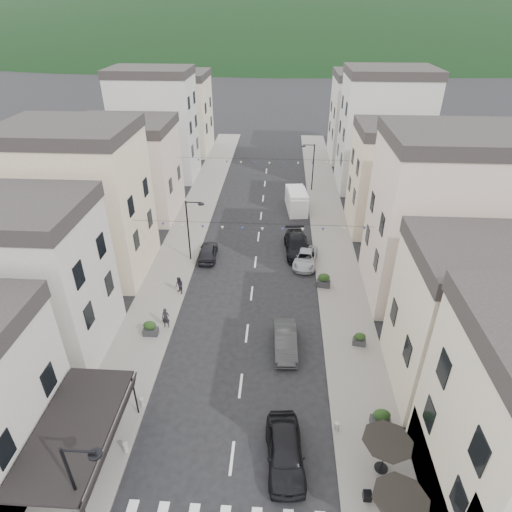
{
  "coord_description": "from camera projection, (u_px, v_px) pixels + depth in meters",
  "views": [
    {
      "loc": [
        2.15,
        -7.93,
        20.93
      ],
      "look_at": [
        0.35,
        21.24,
        3.5
      ],
      "focal_mm": 30.0,
      "sensor_mm": 36.0,
      "label": 1
    }
  ],
  "objects": [
    {
      "name": "sidewalk_left",
      "position": [
        189.0,
        230.0,
        45.43
      ],
      "size": [
        4.0,
        76.0,
        0.12
      ],
      "primitive_type": "cube",
      "color": "slate",
      "rests_on": "ground"
    },
    {
      "name": "sidewalk_right",
      "position": [
        331.0,
        234.0,
        44.63
      ],
      "size": [
        4.0,
        76.0,
        0.12
      ],
      "primitive_type": "cube",
      "color": "slate",
      "rests_on": "ground"
    },
    {
      "name": "hill_backdrop",
      "position": [
        282.0,
        39.0,
        274.79
      ],
      "size": [
        640.0,
        360.0,
        70.0
      ],
      "primitive_type": "ellipsoid",
      "color": "black",
      "rests_on": "ground"
    },
    {
      "name": "boutique_awning",
      "position": [
        79.0,
        429.0,
        20.7
      ],
      "size": [
        3.77,
        7.5,
        3.28
      ],
      "color": "black",
      "rests_on": "ground"
    },
    {
      "name": "buildings_row_left",
      "position": [
        132.0,
        156.0,
        47.62
      ],
      "size": [
        10.2,
        54.16,
        14.0
      ],
      "color": "#B1ACA3",
      "rests_on": "ground"
    },
    {
      "name": "buildings_row_right",
      "position": [
        399.0,
        163.0,
        44.99
      ],
      "size": [
        10.2,
        54.16,
        14.5
      ],
      "color": "beige",
      "rests_on": "ground"
    },
    {
      "name": "cafe_terrace",
      "position": [
        400.0,
        503.0,
        18.41
      ],
      "size": [
        2.5,
        8.1,
        2.53
      ],
      "color": "black",
      "rests_on": "ground"
    },
    {
      "name": "streetlamp_left_near",
      "position": [
        80.0,
        484.0,
        17.76
      ],
      "size": [
        1.7,
        0.56,
        6.0
      ],
      "color": "black",
      "rests_on": "ground"
    },
    {
      "name": "streetlamp_left_far",
      "position": [
        191.0,
        225.0,
        38.33
      ],
      "size": [
        1.7,
        0.56,
        6.0
      ],
      "color": "black",
      "rests_on": "ground"
    },
    {
      "name": "streetlamp_right_far",
      "position": [
        311.0,
        163.0,
        53.14
      ],
      "size": [
        1.7,
        0.56,
        6.0
      ],
      "color": "black",
      "rests_on": "ground"
    },
    {
      "name": "bollards",
      "position": [
        231.0,
        462.0,
        22.13
      ],
      "size": [
        11.66,
        10.26,
        0.6
      ],
      "color": "gray",
      "rests_on": "ground"
    },
    {
      "name": "bunting_near",
      "position": [
        252.0,
        227.0,
        33.59
      ],
      "size": [
        19.0,
        0.28,
        0.62
      ],
      "color": "black",
      "rests_on": "ground"
    },
    {
      "name": "bunting_far",
      "position": [
        262.0,
        162.0,
        47.31
      ],
      "size": [
        19.0,
        0.28,
        0.62
      ],
      "color": "black",
      "rests_on": "ground"
    },
    {
      "name": "parked_car_a",
      "position": [
        285.0,
        451.0,
        22.21
      ],
      "size": [
        2.33,
        4.93,
        1.63
      ],
      "primitive_type": "imported",
      "rotation": [
        0.0,
        0.0,
        0.09
      ],
      "color": "black",
      "rests_on": "ground"
    },
    {
      "name": "parked_car_b",
      "position": [
        285.0,
        341.0,
        29.57
      ],
      "size": [
        1.72,
        4.42,
        1.43
      ],
      "primitive_type": "imported",
      "rotation": [
        0.0,
        0.0,
        0.05
      ],
      "color": "#2F2F31",
      "rests_on": "ground"
    },
    {
      "name": "parked_car_c",
      "position": [
        305.0,
        258.0,
        39.33
      ],
      "size": [
        2.58,
        4.63,
        1.22
      ],
      "primitive_type": "imported",
      "rotation": [
        0.0,
        0.0,
        -0.13
      ],
      "color": "#9DA0A5",
      "rests_on": "ground"
    },
    {
      "name": "parked_car_d",
      "position": [
        297.0,
        245.0,
        41.04
      ],
      "size": [
        2.69,
        5.66,
        1.59
      ],
      "primitive_type": "imported",
      "rotation": [
        0.0,
        0.0,
        0.09
      ],
      "color": "black",
      "rests_on": "ground"
    },
    {
      "name": "parked_car_e",
      "position": [
        208.0,
        252.0,
        40.22
      ],
      "size": [
        1.81,
        4.1,
        1.37
      ],
      "primitive_type": "imported",
      "rotation": [
        0.0,
        0.0,
        3.19
      ],
      "color": "black",
      "rests_on": "ground"
    },
    {
      "name": "delivery_van",
      "position": [
        297.0,
        200.0,
        49.29
      ],
      "size": [
        2.62,
        5.41,
        2.5
      ],
      "rotation": [
        0.0,
        0.0,
        0.11
      ],
      "color": "silver",
      "rests_on": "ground"
    },
    {
      "name": "pedestrian_a",
      "position": [
        166.0,
        318.0,
        31.41
      ],
      "size": [
        0.6,
        0.4,
        1.61
      ],
      "primitive_type": "imported",
      "rotation": [
        0.0,
        0.0,
        -0.02
      ],
      "color": "black",
      "rests_on": "sidewalk_left"
    },
    {
      "name": "pedestrian_b",
      "position": [
        179.0,
        286.0,
        35.07
      ],
      "size": [
        0.94,
        0.93,
        1.52
      ],
      "primitive_type": "imported",
      "rotation": [
        0.0,
        0.0,
        -0.75
      ],
      "color": "#27212C",
      "rests_on": "sidewalk_left"
    },
    {
      "name": "planter_la",
      "position": [
        105.0,
        388.0,
        26.05
      ],
      "size": [
        1.11,
        0.74,
        1.15
      ],
      "rotation": [
        0.0,
        0.0,
        0.18
      ],
      "color": "#2E2D30",
      "rests_on": "sidewalk_left"
    },
    {
      "name": "planter_lb",
      "position": [
        150.0,
        328.0,
        30.75
      ],
      "size": [
        1.06,
        0.6,
        1.19
      ],
      "rotation": [
        0.0,
        0.0,
        -0.0
      ],
      "color": "#2C2C2E",
      "rests_on": "sidewalk_left"
    },
    {
      "name": "planter_ra",
      "position": [
        381.0,
        418.0,
        24.08
      ],
      "size": [
        1.14,
        0.67,
        1.24
      ],
      "rotation": [
        0.0,
        0.0,
        -0.05
      ],
      "color": "#2B2A2D",
      "rests_on": "sidewalk_right"
    },
    {
      "name": "planter_rb",
      "position": [
        359.0,
        339.0,
        29.9
      ],
      "size": [
        0.97,
        0.64,
        1.02
      ],
      "rotation": [
        0.0,
        0.0,
        -0.16
      ],
      "color": "#2F2F32",
      "rests_on": "sidewalk_right"
    },
    {
      "name": "planter_rc",
      "position": [
        324.0,
        280.0,
        36.0
      ],
      "size": [
        1.23,
        0.83,
        1.26
      ],
      "rotation": [
        0.0,
        0.0,
        -0.2
      ],
      "color": "#2B2A2D",
      "rests_on": "sidewalk_right"
    }
  ]
}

